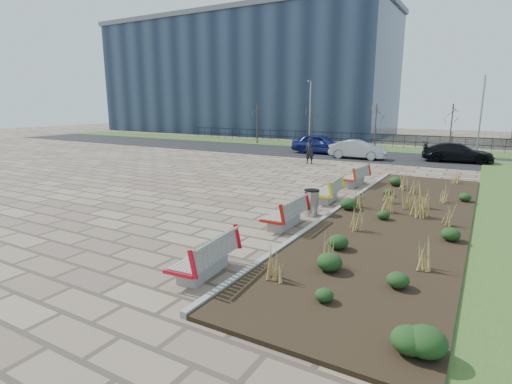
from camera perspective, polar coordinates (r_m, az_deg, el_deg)
The scene contains 22 objects.
ground at distance 13.37m, azimuth -12.15°, elevation -5.50°, with size 120.00×120.00×0.00m, color #826F59.
planting_bed at distance 15.10m, azimuth 19.84°, elevation -3.69°, with size 4.50×18.00×0.10m, color black.
planting_curb at distance 15.63m, azimuth 11.44°, elevation -2.54°, with size 0.16×18.00×0.15m, color gray.
grass_verge_far at distance 38.55m, azimuth 17.03°, elevation 6.00°, with size 80.00×5.00×0.04m, color #33511E.
road at distance 32.77m, azimuth 14.59°, elevation 5.05°, with size 80.00×7.00×0.02m, color black.
bench_a at distance 9.83m, azimuth -7.59°, elevation -8.94°, with size 0.90×2.10×1.00m, color red, non-canonical shape.
bench_b at distance 13.45m, azimuth 4.08°, elevation -2.91°, with size 0.90×2.10×1.00m, color #AE140B, non-canonical shape.
bench_c at distance 17.12m, azimuth 10.12°, elevation 0.30°, with size 0.90×2.10×1.00m, color #FFF00D, non-canonical shape.
bench_d at distance 20.79m, azimuth 13.85°, elevation 2.29°, with size 0.90×2.10×1.00m, color red, non-canonical shape.
litter_bin at distance 14.91m, azimuth 7.94°, elevation -1.55°, with size 0.55×0.55×0.95m, color #B2B2B7.
pedestrian at distance 27.68m, azimuth 7.70°, elevation 5.84°, with size 0.64×0.42×1.77m, color black.
car_blue at distance 33.38m, azimuth 9.16°, elevation 6.81°, with size 1.87×4.65×1.58m, color navy.
car_silver at distance 30.87m, azimuth 14.31°, elevation 5.91°, with size 1.44×4.12×1.36m, color #A1A4A9.
car_black at distance 31.52m, azimuth 26.80°, elevation 5.07°, with size 1.89×4.65×1.35m, color black.
tree_a at distance 41.42m, azimuth 0.13°, elevation 9.77°, with size 1.40×1.40×4.00m, color #4C3D2D, non-canonical shape.
tree_b at distance 38.78m, azimuth 7.94°, elevation 9.46°, with size 1.40×1.40×4.00m, color #4C3D2D, non-canonical shape.
tree_c at distance 36.93m, azimuth 16.69°, elevation 8.90°, with size 1.40×1.40×4.00m, color #4C3D2D, non-canonical shape.
tree_d at distance 36.00m, azimuth 26.08°, elevation 8.08°, with size 1.40×1.40×4.00m, color #4C3D2D, non-canonical shape.
lamp_west at distance 38.28m, azimuth 7.70°, elevation 10.92°, with size 0.24×0.60×6.00m, color gray, non-canonical shape.
lamp_east at distance 35.37m, azimuth 29.43°, elevation 9.31°, with size 0.24×0.60×6.00m, color gray, non-canonical shape.
railing_fence at distance 39.95m, azimuth 17.59°, elevation 7.07°, with size 44.00×0.10×1.20m, color black, non-canonical shape.
building_glass at distance 58.19m, azimuth -1.84°, elevation 15.96°, with size 40.00×14.00×15.00m, color #192338.
Camera 1 is at (8.65, -9.35, 4.09)m, focal length 28.00 mm.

